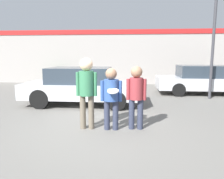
{
  "coord_description": "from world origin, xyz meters",
  "views": [
    {
      "loc": [
        0.88,
        -5.52,
        1.89
      ],
      "look_at": [
        0.38,
        0.09,
        1.01
      ],
      "focal_mm": 35.0,
      "sensor_mm": 36.0,
      "label": 1
    }
  ],
  "objects_px": {
    "person_right": "(136,93)",
    "shrub": "(56,76)",
    "parked_car_near": "(82,86)",
    "parked_car_far": "(205,80)",
    "person_left": "(87,86)",
    "person_middle_with_frisbee": "(111,94)",
    "street_lamp": "(221,12)"
  },
  "relations": [
    {
      "from": "person_right",
      "to": "street_lamp",
      "type": "height_order",
      "value": "street_lamp"
    },
    {
      "from": "person_middle_with_frisbee",
      "to": "shrub",
      "type": "xyz_separation_m",
      "value": [
        -4.43,
        8.51,
        -0.41
      ]
    },
    {
      "from": "person_right",
      "to": "parked_car_near",
      "type": "height_order",
      "value": "person_right"
    },
    {
      "from": "street_lamp",
      "to": "person_left",
      "type": "bearing_deg",
      "value": -137.47
    },
    {
      "from": "parked_car_far",
      "to": "parked_car_near",
      "type": "bearing_deg",
      "value": -152.62
    },
    {
      "from": "parked_car_far",
      "to": "street_lamp",
      "type": "xyz_separation_m",
      "value": [
        0.03,
        -1.27,
        2.95
      ]
    },
    {
      "from": "person_right",
      "to": "parked_car_far",
      "type": "xyz_separation_m",
      "value": [
        3.51,
        5.59,
        -0.25
      ]
    },
    {
      "from": "person_middle_with_frisbee",
      "to": "person_left",
      "type": "bearing_deg",
      "value": 177.7
    },
    {
      "from": "person_left",
      "to": "parked_car_far",
      "type": "xyz_separation_m",
      "value": [
        4.77,
        5.67,
        -0.41
      ]
    },
    {
      "from": "person_middle_with_frisbee",
      "to": "street_lamp",
      "type": "bearing_deg",
      "value": 46.74
    },
    {
      "from": "street_lamp",
      "to": "shrub",
      "type": "distance_m",
      "value": 10.02
    },
    {
      "from": "person_left",
      "to": "street_lamp",
      "type": "distance_m",
      "value": 6.98
    },
    {
      "from": "person_left",
      "to": "street_lamp",
      "type": "bearing_deg",
      "value": 42.53
    },
    {
      "from": "shrub",
      "to": "person_left",
      "type": "bearing_deg",
      "value": -65.85
    },
    {
      "from": "parked_car_near",
      "to": "parked_car_far",
      "type": "bearing_deg",
      "value": 27.38
    },
    {
      "from": "person_left",
      "to": "parked_car_far",
      "type": "height_order",
      "value": "person_left"
    },
    {
      "from": "person_right",
      "to": "parked_car_far",
      "type": "height_order",
      "value": "person_right"
    },
    {
      "from": "parked_car_near",
      "to": "shrub",
      "type": "relative_size",
      "value": 4.14
    },
    {
      "from": "person_left",
      "to": "person_middle_with_frisbee",
      "type": "distance_m",
      "value": 0.66
    },
    {
      "from": "person_right",
      "to": "shrub",
      "type": "distance_m",
      "value": 9.82
    },
    {
      "from": "person_left",
      "to": "person_right",
      "type": "height_order",
      "value": "person_left"
    },
    {
      "from": "parked_car_near",
      "to": "street_lamp",
      "type": "xyz_separation_m",
      "value": [
        5.57,
        1.6,
        2.93
      ]
    },
    {
      "from": "parked_car_far",
      "to": "shrub",
      "type": "distance_m",
      "value": 9.02
    },
    {
      "from": "person_middle_with_frisbee",
      "to": "person_right",
      "type": "bearing_deg",
      "value": 9.86
    },
    {
      "from": "person_middle_with_frisbee",
      "to": "parked_car_far",
      "type": "bearing_deg",
      "value": 54.01
    },
    {
      "from": "person_left",
      "to": "street_lamp",
      "type": "relative_size",
      "value": 0.31
    },
    {
      "from": "person_right",
      "to": "shrub",
      "type": "height_order",
      "value": "person_right"
    },
    {
      "from": "person_left",
      "to": "person_middle_with_frisbee",
      "type": "bearing_deg",
      "value": -2.3
    },
    {
      "from": "parked_car_near",
      "to": "street_lamp",
      "type": "relative_size",
      "value": 0.74
    },
    {
      "from": "person_right",
      "to": "shrub",
      "type": "relative_size",
      "value": 1.52
    },
    {
      "from": "street_lamp",
      "to": "shrub",
      "type": "bearing_deg",
      "value": 154.58
    },
    {
      "from": "person_left",
      "to": "parked_car_near",
      "type": "distance_m",
      "value": 2.93
    }
  ]
}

